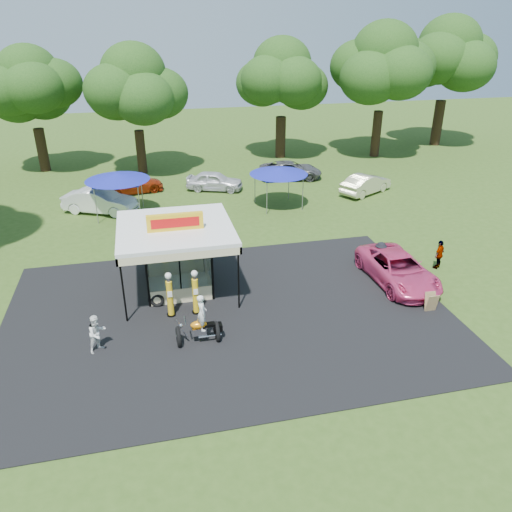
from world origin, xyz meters
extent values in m
plane|color=#314C17|center=(0.00, 0.00, 0.00)|extent=(120.00, 120.00, 0.00)
cube|color=black|center=(0.00, 2.00, 0.02)|extent=(20.00, 14.00, 0.04)
cube|color=white|center=(-2.00, 5.00, 0.03)|extent=(3.00, 3.00, 0.06)
cube|color=white|center=(-2.00, 5.00, 3.29)|extent=(5.40, 5.40, 0.18)
cube|color=gold|center=(-2.00, 4.50, 3.78)|extent=(2.60, 0.25, 0.80)
cube|color=red|center=(-2.00, 4.37, 3.78)|extent=(2.21, 0.02, 0.45)
cylinder|color=black|center=(-4.55, 2.45, 1.60)|extent=(0.08, 0.08, 3.20)
cylinder|color=black|center=(0.55, 2.45, 1.60)|extent=(0.08, 0.08, 3.20)
cylinder|color=black|center=(-2.58, 2.51, 0.05)|extent=(0.41, 0.41, 0.09)
cylinder|color=gold|center=(-2.58, 2.51, 0.94)|extent=(0.28, 0.28, 1.69)
cylinder|color=silver|center=(-2.58, 2.51, 1.87)|extent=(0.19, 0.19, 0.19)
sphere|color=white|center=(-2.58, 2.51, 2.06)|extent=(0.30, 0.30, 0.30)
cube|color=white|center=(-2.58, 2.34, 1.22)|extent=(0.21, 0.02, 0.28)
cylinder|color=black|center=(-1.44, 2.48, 0.05)|extent=(0.41, 0.41, 0.09)
cylinder|color=gold|center=(-1.44, 2.48, 0.93)|extent=(0.28, 0.28, 1.68)
cylinder|color=silver|center=(-1.44, 2.48, 1.87)|extent=(0.19, 0.19, 0.19)
sphere|color=white|center=(-1.44, 2.48, 2.05)|extent=(0.30, 0.30, 0.30)
cube|color=white|center=(-1.44, 2.31, 1.21)|extent=(0.21, 0.02, 0.28)
torus|color=black|center=(-2.45, 0.20, 0.37)|extent=(0.19, 0.91, 0.90)
torus|color=black|center=(-0.84, 0.23, 0.37)|extent=(0.19, 0.91, 0.90)
cube|color=silver|center=(-1.59, 0.22, 0.54)|extent=(0.60, 0.31, 0.32)
ellipsoid|color=orange|center=(-1.59, 0.22, 0.84)|extent=(0.69, 0.39, 0.32)
cube|color=black|center=(-1.21, 0.22, 0.77)|extent=(0.60, 0.29, 0.11)
cube|color=black|center=(-0.80, 0.23, 0.59)|extent=(0.38, 0.37, 0.30)
cylinder|color=silver|center=(-2.29, 0.20, 0.75)|extent=(0.48, 0.07, 0.96)
cylinder|color=silver|center=(-2.13, 0.21, 1.13)|extent=(0.06, 0.65, 0.05)
sphere|color=silver|center=(-2.31, 0.20, 0.91)|extent=(0.17, 0.17, 0.17)
imported|color=white|center=(-1.43, 0.22, 1.40)|extent=(0.40, 0.60, 1.61)
torus|color=black|center=(-3.15, 3.47, 0.33)|extent=(0.69, 0.38, 0.67)
torus|color=black|center=(-3.26, 3.60, 0.33)|extent=(0.67, 0.36, 0.67)
cube|color=#593819|center=(9.11, 0.09, 0.46)|extent=(0.52, 0.25, 0.92)
cube|color=#593819|center=(9.11, 0.32, 0.46)|extent=(0.52, 0.25, 0.92)
imported|color=gold|center=(-2.00, 7.20, 0.48)|extent=(2.82, 1.13, 0.96)
imported|color=#D63A71|center=(8.92, 3.11, 0.76)|extent=(2.69, 5.56, 1.53)
imported|color=white|center=(-5.65, 0.54, 0.82)|extent=(1.01, 0.98, 1.64)
imported|color=black|center=(8.59, 4.49, 0.84)|extent=(1.25, 1.11, 1.68)
imported|color=gray|center=(11.86, 4.11, 0.81)|extent=(1.01, 0.86, 1.62)
imported|color=silver|center=(-6.33, 17.17, 0.83)|extent=(5.34, 3.73, 1.67)
imported|color=#9B2B0B|center=(-4.19, 21.11, 0.70)|extent=(5.15, 2.96, 1.40)
imported|color=silver|center=(2.17, 20.34, 0.74)|extent=(4.71, 3.14, 1.49)
imported|color=#505053|center=(8.87, 21.97, 0.73)|extent=(5.57, 3.28, 1.46)
imported|color=beige|center=(13.39, 16.89, 0.75)|extent=(4.77, 3.65, 1.51)
cylinder|color=gray|center=(-6.32, 17.72, 1.19)|extent=(0.06, 0.06, 2.38)
cylinder|color=gray|center=(-3.54, 17.72, 1.19)|extent=(0.06, 0.06, 2.38)
cylinder|color=gray|center=(-6.32, 14.95, 1.19)|extent=(0.06, 0.06, 2.38)
cylinder|color=gray|center=(-3.54, 14.95, 1.19)|extent=(0.06, 0.06, 2.38)
cube|color=#181F9C|center=(-4.93, 16.33, 2.44)|extent=(2.97, 2.97, 0.12)
cone|color=#181F9C|center=(-4.93, 16.33, 2.74)|extent=(4.28, 4.28, 0.50)
cylinder|color=gray|center=(4.73, 16.94, 1.14)|extent=(0.06, 0.06, 2.28)
cylinder|color=gray|center=(7.38, 16.94, 1.14)|extent=(0.06, 0.06, 2.28)
cylinder|color=gray|center=(4.73, 14.29, 1.14)|extent=(0.06, 0.06, 2.28)
cylinder|color=gray|center=(7.38, 14.29, 1.14)|extent=(0.06, 0.06, 2.28)
cube|color=#181F9C|center=(6.05, 15.61, 2.34)|extent=(2.85, 2.85, 0.11)
cone|color=#181F9C|center=(6.05, 15.61, 2.63)|extent=(4.10, 4.10, 0.47)
cylinder|color=black|center=(-11.65, 29.28, 1.86)|extent=(0.88, 0.88, 3.71)
ellipsoid|color=#173E11|center=(-11.65, 29.28, 6.58)|extent=(8.62, 8.62, 7.38)
cylinder|color=black|center=(-3.22, 26.56, 1.85)|extent=(0.79, 0.79, 3.70)
ellipsoid|color=#173E11|center=(-3.22, 26.56, 6.66)|extent=(8.88, 8.88, 7.61)
cylinder|color=black|center=(10.01, 29.23, 1.93)|extent=(0.96, 0.96, 3.85)
ellipsoid|color=#173E11|center=(10.01, 29.23, 6.85)|extent=(8.99, 8.99, 7.71)
cylinder|color=black|center=(19.14, 27.50, 2.16)|extent=(0.86, 0.86, 4.32)
ellipsoid|color=#173E11|center=(19.14, 27.50, 7.68)|extent=(10.08, 10.08, 8.64)
cylinder|color=black|center=(27.58, 30.57, 2.29)|extent=(1.03, 1.03, 4.59)
ellipsoid|color=#173E11|center=(27.58, 30.57, 8.04)|extent=(10.36, 10.36, 8.88)
camera|label=1|loc=(-3.20, -17.21, 12.26)|focal=35.00mm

